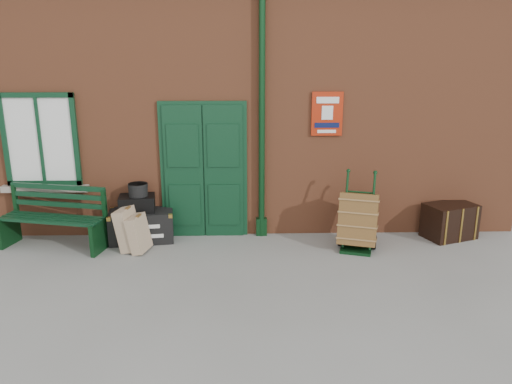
{
  "coord_description": "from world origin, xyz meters",
  "views": [
    {
      "loc": [
        0.36,
        -6.53,
        3.03
      ],
      "look_at": [
        0.54,
        0.6,
        1.0
      ],
      "focal_mm": 35.0,
      "sensor_mm": 36.0,
      "label": 1
    }
  ],
  "objects_px": {
    "bench": "(54,216)",
    "porter_trolley": "(358,220)",
    "houdini_trunk": "(142,225)",
    "dark_trunk": "(450,221)"
  },
  "relations": [
    {
      "from": "bench",
      "to": "houdini_trunk",
      "type": "relative_size",
      "value": 1.68
    },
    {
      "from": "bench",
      "to": "houdini_trunk",
      "type": "xyz_separation_m",
      "value": [
        1.31,
        0.24,
        -0.26
      ]
    },
    {
      "from": "dark_trunk",
      "to": "porter_trolley",
      "type": "bearing_deg",
      "value": 174.45
    },
    {
      "from": "houdini_trunk",
      "to": "dark_trunk",
      "type": "bearing_deg",
      "value": -7.53
    },
    {
      "from": "porter_trolley",
      "to": "dark_trunk",
      "type": "xyz_separation_m",
      "value": [
        1.65,
        0.44,
        -0.18
      ]
    },
    {
      "from": "bench",
      "to": "porter_trolley",
      "type": "height_order",
      "value": "porter_trolley"
    },
    {
      "from": "houdini_trunk",
      "to": "porter_trolley",
      "type": "distance_m",
      "value": 3.51
    },
    {
      "from": "houdini_trunk",
      "to": "dark_trunk",
      "type": "distance_m",
      "value": 5.12
    },
    {
      "from": "dark_trunk",
      "to": "bench",
      "type": "bearing_deg",
      "value": 161.66
    },
    {
      "from": "houdini_trunk",
      "to": "porter_trolley",
      "type": "xyz_separation_m",
      "value": [
        3.48,
        -0.44,
        0.21
      ]
    }
  ]
}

